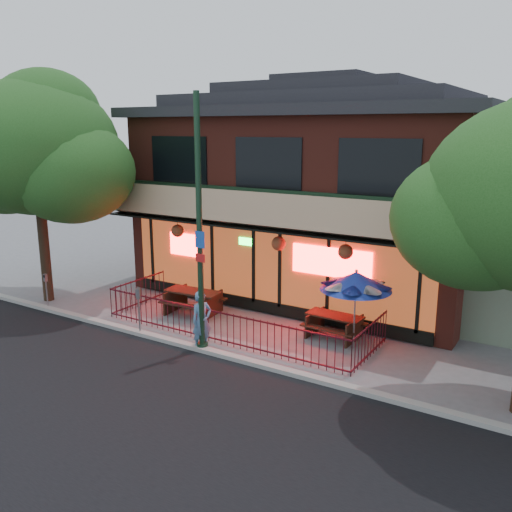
{
  "coord_description": "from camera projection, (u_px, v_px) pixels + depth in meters",
  "views": [
    {
      "loc": [
        8.76,
        -11.7,
        6.08
      ],
      "look_at": [
        0.29,
        2.0,
        2.26
      ],
      "focal_mm": 38.0,
      "sensor_mm": 36.0,
      "label": 1
    }
  ],
  "objects": [
    {
      "name": "picnic_table_left",
      "position": [
        193.0,
        298.0,
        18.09
      ],
      "size": [
        1.98,
        1.58,
        0.8
      ],
      "color": "#371F14",
      "rests_on": "ground"
    },
    {
      "name": "asphalt_street",
      "position": [
        29.0,
        446.0,
        10.6
      ],
      "size": [
        80.0,
        11.0,
        0.0
      ],
      "primitive_type": "cube",
      "color": "black",
      "rests_on": "ground"
    },
    {
      "name": "restaurant_building",
      "position": [
        320.0,
        181.0,
        20.5
      ],
      "size": [
        12.96,
        9.49,
        8.05
      ],
      "color": "maroon",
      "rests_on": "ground"
    },
    {
      "name": "street_light",
      "position": [
        200.0,
        240.0,
        14.5
      ],
      "size": [
        0.43,
        0.32,
        7.0
      ],
      "color": "#16331F",
      "rests_on": "ground"
    },
    {
      "name": "patio_umbrella",
      "position": [
        356.0,
        281.0,
        15.0
      ],
      "size": [
        1.99,
        2.0,
        2.28
      ],
      "color": "gray",
      "rests_on": "ground"
    },
    {
      "name": "parking_meter_near",
      "position": [
        139.0,
        304.0,
        16.11
      ],
      "size": [
        0.16,
        0.15,
        1.44
      ],
      "color": "gray",
      "rests_on": "ground"
    },
    {
      "name": "picnic_table_right",
      "position": [
        334.0,
        322.0,
        16.02
      ],
      "size": [
        1.71,
        1.34,
        0.71
      ],
      "color": "#381F13",
      "rests_on": "ground"
    },
    {
      "name": "curb",
      "position": [
        200.0,
        349.0,
        15.14
      ],
      "size": [
        80.0,
        0.25,
        0.12
      ],
      "primitive_type": "cube",
      "color": "#999993",
      "rests_on": "ground"
    },
    {
      "name": "ground",
      "position": [
        211.0,
        345.0,
        15.56
      ],
      "size": [
        80.0,
        80.0,
        0.0
      ],
      "primitive_type": "plane",
      "color": "gray",
      "rests_on": "ground"
    },
    {
      "name": "street_tree_left",
      "position": [
        37.0,
        140.0,
        18.39
      ],
      "size": [
        5.6,
        5.6,
        8.05
      ],
      "color": "#34271A",
      "rests_on": "ground"
    },
    {
      "name": "pedestrian",
      "position": [
        202.0,
        321.0,
        15.1
      ],
      "size": [
        0.61,
        0.72,
        1.67
      ],
      "primitive_type": "imported",
      "rotation": [
        0.0,
        0.0,
        1.16
      ],
      "color": "teal",
      "rests_on": "ground"
    },
    {
      "name": "patio_fence",
      "position": [
        221.0,
        319.0,
        15.84
      ],
      "size": [
        8.44,
        2.62,
        1.0
      ],
      "color": "#470F19",
      "rests_on": "ground"
    },
    {
      "name": "parking_meter_far",
      "position": [
        46.0,
        285.0,
        18.44
      ],
      "size": [
        0.11,
        0.1,
        1.25
      ],
      "color": "gray",
      "rests_on": "ground"
    }
  ]
}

